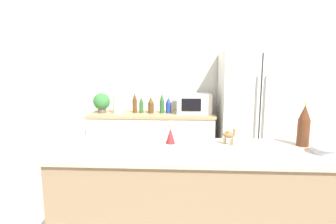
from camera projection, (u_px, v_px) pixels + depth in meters
wall_back at (174, 86)px, 4.02m from camera, size 8.00×0.06×2.55m
back_counter at (152, 143)px, 3.84m from camera, size 1.77×0.63×0.90m
refrigerator at (252, 116)px, 3.64m from camera, size 0.90×0.70×1.75m
bar_counter at (195, 216)px, 1.83m from camera, size 1.89×0.58×0.98m
potted_plant at (102, 102)px, 3.75m from camera, size 0.24×0.24×0.28m
paper_towel_roll at (117, 103)px, 3.71m from camera, size 0.12×0.12×0.28m
microwave at (194, 103)px, 3.73m from camera, size 0.48×0.37×0.28m
back_bottle_0 at (151, 105)px, 3.72m from camera, size 0.08×0.08×0.24m
back_bottle_1 at (162, 104)px, 3.72m from camera, size 0.07×0.07×0.29m
back_bottle_2 at (141, 105)px, 3.75m from camera, size 0.06×0.06×0.24m
back_bottle_3 at (153, 104)px, 3.81m from camera, size 0.07×0.07×0.24m
back_bottle_4 at (135, 103)px, 3.76m from camera, size 0.07×0.07×0.29m
back_bottle_5 at (169, 105)px, 3.74m from camera, size 0.08×0.08×0.23m
wine_bottle at (304, 126)px, 1.80m from camera, size 0.08×0.08×0.30m
fruit_bowl at (326, 150)px, 1.65m from camera, size 0.18×0.18×0.05m
camel_figurine at (229, 135)px, 1.84m from camera, size 0.10×0.08×0.12m
wise_man_figurine_blue at (170, 134)px, 1.87m from camera, size 0.07×0.07×0.16m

